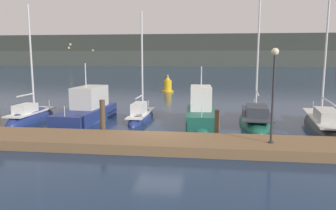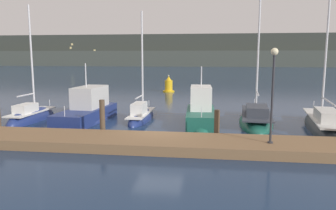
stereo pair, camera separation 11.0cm
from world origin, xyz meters
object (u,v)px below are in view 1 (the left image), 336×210
object	(u,v)px
dock_lamppost	(274,80)
sailboat_berth_1	(31,119)
motorboat_berth_4	(201,118)
sailboat_berth_5	(256,121)
sailboat_berth_6	(323,127)
motorboat_berth_2	(87,114)
sailboat_berth_3	(141,118)
channel_buoy	(168,86)

from	to	relation	value
dock_lamppost	sailboat_berth_1	bearing A→B (deg)	159.58
motorboat_berth_4	sailboat_berth_5	xyz separation A→B (m)	(3.49, 0.83, -0.28)
sailboat_berth_6	motorboat_berth_2	bearing A→B (deg)	178.18
sailboat_berth_1	dock_lamppost	bearing A→B (deg)	-20.42
sailboat_berth_3	sailboat_berth_6	xyz separation A→B (m)	(11.18, -1.34, -0.02)
motorboat_berth_2	sailboat_berth_3	world-z (taller)	sailboat_berth_3
sailboat_berth_1	dock_lamppost	xyz separation A→B (m)	(14.41, -5.36, 3.11)
channel_buoy	dock_lamppost	distance (m)	24.86
sailboat_berth_3	sailboat_berth_5	xyz separation A→B (m)	(7.50, -0.02, -0.01)
sailboat_berth_6	motorboat_berth_4	bearing A→B (deg)	176.12
channel_buoy	dock_lamppost	world-z (taller)	dock_lamppost
sailboat_berth_1	channel_buoy	xyz separation A→B (m)	(6.77, 18.17, 0.65)
sailboat_berth_3	sailboat_berth_5	size ratio (longest dim) A/B	0.68
sailboat_berth_3	sailboat_berth_1	bearing A→B (deg)	-169.78
sailboat_berth_6	dock_lamppost	world-z (taller)	sailboat_berth_6
motorboat_berth_4	sailboat_berth_1	bearing A→B (deg)	-177.76
dock_lamppost	sailboat_berth_6	bearing A→B (deg)	53.61
motorboat_berth_4	sailboat_berth_6	size ratio (longest dim) A/B	0.58
sailboat_berth_6	sailboat_berth_3	bearing A→B (deg)	173.18
motorboat_berth_2	sailboat_berth_5	xyz separation A→B (m)	(10.94, 0.85, -0.30)
motorboat_berth_2	sailboat_berth_3	bearing A→B (deg)	14.24
sailboat_berth_6	dock_lamppost	distance (m)	7.29
motorboat_berth_2	channel_buoy	world-z (taller)	motorboat_berth_2
sailboat_berth_5	sailboat_berth_6	distance (m)	3.91
sailboat_berth_3	motorboat_berth_2	bearing A→B (deg)	-165.76
sailboat_berth_5	dock_lamppost	xyz separation A→B (m)	(-0.24, -6.63, 3.08)
sailboat_berth_1	sailboat_berth_5	bearing A→B (deg)	4.94
sailboat_berth_1	sailboat_berth_6	bearing A→B (deg)	-0.16
sailboat_berth_6	sailboat_berth_5	bearing A→B (deg)	160.33
sailboat_berth_1	sailboat_berth_6	xyz separation A→B (m)	(18.32, -0.05, 0.02)
sailboat_berth_1	sailboat_berth_3	world-z (taller)	sailboat_berth_1
channel_buoy	dock_lamppost	size ratio (longest dim) A/B	0.48
sailboat_berth_5	motorboat_berth_2	bearing A→B (deg)	-175.56
motorboat_berth_4	dock_lamppost	distance (m)	7.22
sailboat_berth_3	dock_lamppost	distance (m)	10.32
sailboat_berth_5	dock_lamppost	size ratio (longest dim) A/B	2.78
sailboat_berth_6	channel_buoy	size ratio (longest dim) A/B	4.86
sailboat_berth_5	sailboat_berth_6	xyz separation A→B (m)	(3.68, -1.31, -0.01)
channel_buoy	sailboat_berth_5	bearing A→B (deg)	-65.03
motorboat_berth_2	dock_lamppost	distance (m)	12.48
sailboat_berth_3	motorboat_berth_4	size ratio (longest dim) A/B	1.38
dock_lamppost	motorboat_berth_4	bearing A→B (deg)	119.33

